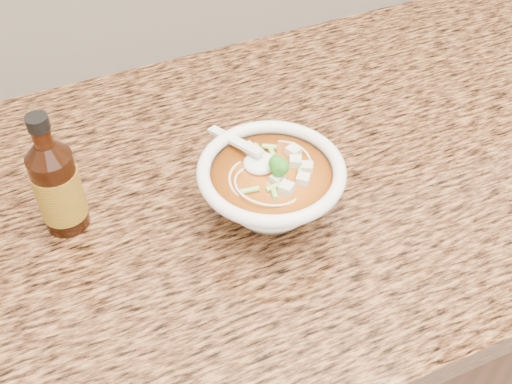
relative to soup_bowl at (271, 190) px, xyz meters
name	(u,v)px	position (x,y,z in m)	size (l,w,h in m)	color
cabinet	(323,329)	(0.15, 0.07, -0.51)	(4.00, 0.65, 0.86)	#372010
counter_slab	(346,157)	(0.15, 0.07, -0.06)	(4.00, 0.68, 0.04)	brown
soup_bowl	(271,190)	(0.00, 0.00, 0.00)	(0.18, 0.20, 0.10)	white
hot_sauce_bottle	(57,186)	(-0.24, 0.09, 0.02)	(0.07, 0.07, 0.17)	#3B1608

